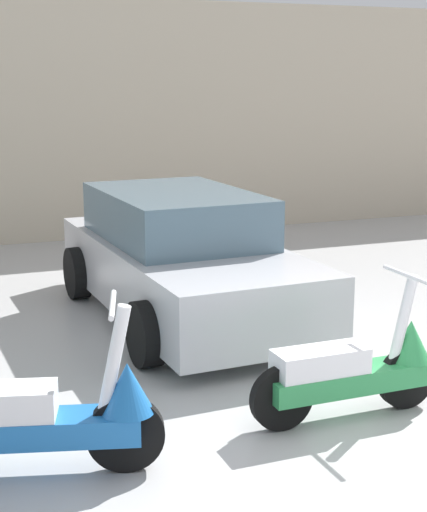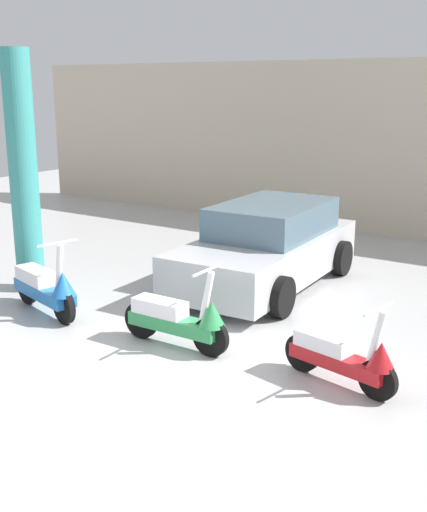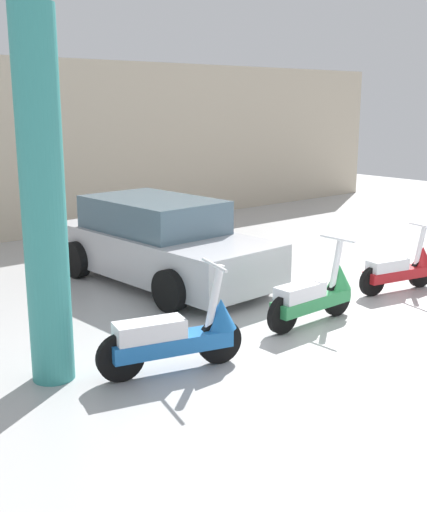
{
  "view_description": "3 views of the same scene",
  "coord_description": "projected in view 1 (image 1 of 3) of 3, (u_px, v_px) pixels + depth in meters",
  "views": [
    {
      "loc": [
        -3.05,
        -3.57,
        2.39
      ],
      "look_at": [
        -0.76,
        2.42,
        0.94
      ],
      "focal_mm": 55.0,
      "sensor_mm": 36.0,
      "label": 1
    },
    {
      "loc": [
        4.08,
        -4.7,
        3.04
      ],
      "look_at": [
        -0.59,
        2.3,
        0.79
      ],
      "focal_mm": 45.0,
      "sensor_mm": 36.0,
      "label": 2
    },
    {
      "loc": [
        -6.11,
        -4.02,
        2.7
      ],
      "look_at": [
        -0.75,
        2.34,
        0.7
      ],
      "focal_mm": 45.0,
      "sensor_mm": 36.0,
      "label": 3
    }
  ],
  "objects": [
    {
      "name": "scooter_front_left",
      "position": [
        47.0,
        415.0,
        4.77
      ],
      "size": [
        1.54,
        0.71,
        1.09
      ],
      "rotation": [
        0.0,
        0.0,
        -0.27
      ],
      "color": "black",
      "rests_on": "ground_plane"
    },
    {
      "name": "scooter_front_right",
      "position": [
        355.0,
        368.0,
        5.6
      ],
      "size": [
        1.49,
        0.54,
        1.04
      ],
      "rotation": [
        0.0,
        0.0,
        0.01
      ],
      "color": "black",
      "rests_on": "ground_plane"
    },
    {
      "name": "car_rear_left",
      "position": [
        182.0,
        258.0,
        7.96
      ],
      "size": [
        1.96,
        3.83,
        1.28
      ],
      "rotation": [
        0.0,
        0.0,
        -1.52
      ],
      "color": "#B7B7BC",
      "rests_on": "ground_plane"
    },
    {
      "name": "wall_back",
      "position": [
        126.0,
        120.0,
        11.88
      ],
      "size": [
        19.6,
        0.12,
        3.55
      ],
      "primitive_type": "cube",
      "color": "beige",
      "rests_on": "ground_plane"
    }
  ]
}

